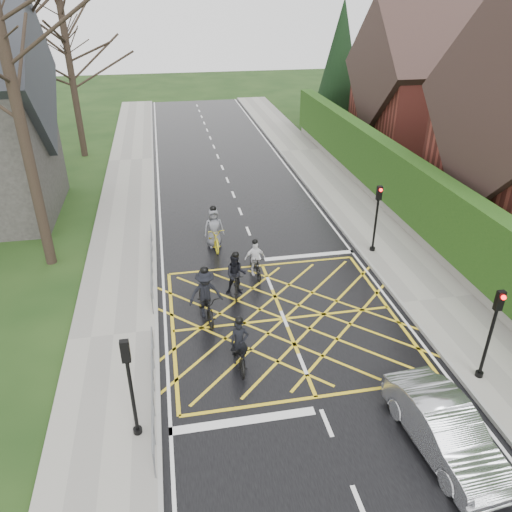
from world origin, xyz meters
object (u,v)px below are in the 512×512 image
object	(u,v)px
car	(445,429)
cyclist_lead	(214,233)
cyclist_mid	(206,299)
cyclist_rear	(240,350)
cyclist_back	(236,278)
cyclist_front	(255,262)

from	to	relation	value
car	cyclist_lead	bearing A→B (deg)	104.99
cyclist_mid	cyclist_lead	distance (m)	5.56
cyclist_rear	cyclist_back	world-z (taller)	cyclist_back
cyclist_rear	car	bearing A→B (deg)	-42.01
cyclist_back	car	distance (m)	9.31
cyclist_mid	cyclist_lead	xyz separation A→B (m)	(0.92, 5.49, -0.05)
cyclist_mid	cyclist_front	world-z (taller)	cyclist_mid
cyclist_back	cyclist_front	bearing A→B (deg)	62.95
cyclist_back	cyclist_lead	xyz separation A→B (m)	(-0.38, 4.18, 0.01)
cyclist_mid	cyclist_front	bearing A→B (deg)	41.01
car	cyclist_mid	bearing A→B (deg)	122.82
cyclist_rear	cyclist_mid	distance (m)	2.92
cyclist_mid	cyclist_lead	world-z (taller)	cyclist_mid
cyclist_lead	car	bearing A→B (deg)	-74.10
cyclist_mid	cyclist_rear	bearing A→B (deg)	-81.94
cyclist_rear	cyclist_back	distance (m)	4.15
cyclist_back	cyclist_lead	distance (m)	4.19
cyclist_front	car	bearing A→B (deg)	-77.16
cyclist_mid	car	distance (m)	8.88
cyclist_back	cyclist_front	world-z (taller)	cyclist_back
car	cyclist_rear	bearing A→B (deg)	132.81
cyclist_back	cyclist_front	size ratio (longest dim) A/B	1.14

